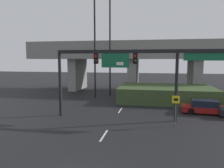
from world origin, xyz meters
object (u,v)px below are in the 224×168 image
(signal_gantry, at_px, (130,64))
(highway_light_pole_near, at_px, (110,45))
(parked_sedan_near_right, at_px, (206,107))
(highway_light_pole_far, at_px, (95,33))
(speed_limit_sign, at_px, (176,106))

(signal_gantry, relative_size, highway_light_pole_near, 1.04)
(parked_sedan_near_right, bearing_deg, highway_light_pole_far, 159.80)
(speed_limit_sign, height_order, highway_light_pole_near, highway_light_pole_near)
(highway_light_pole_near, xyz_separation_m, parked_sedan_near_right, (11.60, -8.96, -6.88))
(highway_light_pole_far, xyz_separation_m, parked_sedan_near_right, (13.19, -6.31, -8.36))
(highway_light_pole_near, relative_size, parked_sedan_near_right, 2.90)
(signal_gantry, distance_m, highway_light_pole_near, 13.34)
(speed_limit_sign, relative_size, parked_sedan_near_right, 0.52)
(highway_light_pole_near, distance_m, highway_light_pole_far, 3.43)
(highway_light_pole_far, height_order, parked_sedan_near_right, highway_light_pole_far)
(speed_limit_sign, height_order, highway_light_pole_far, highway_light_pole_far)
(highway_light_pole_far, bearing_deg, speed_limit_sign, -49.45)
(speed_limit_sign, bearing_deg, highway_light_pole_far, 130.55)
(speed_limit_sign, relative_size, highway_light_pole_near, 0.18)
(signal_gantry, height_order, parked_sedan_near_right, signal_gantry)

